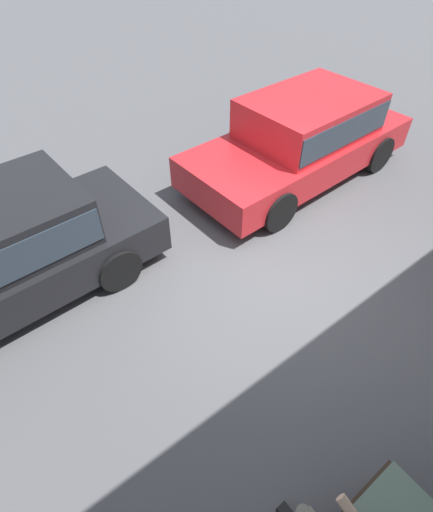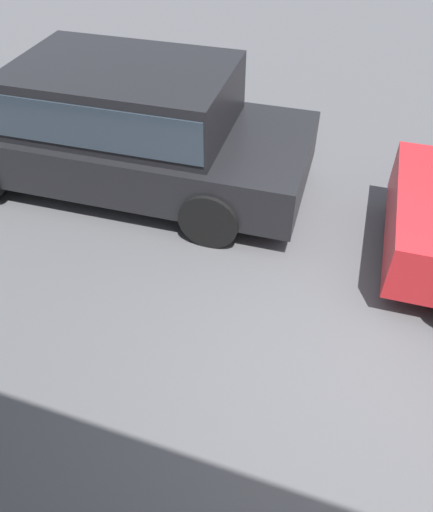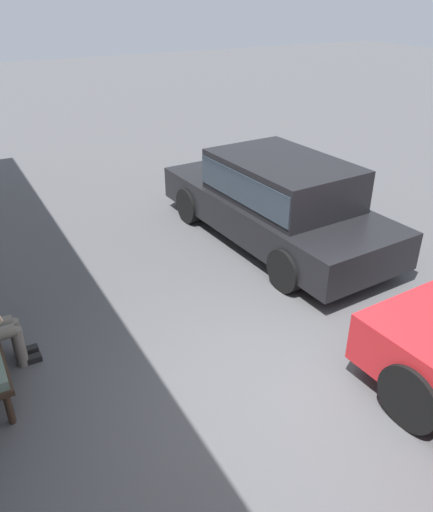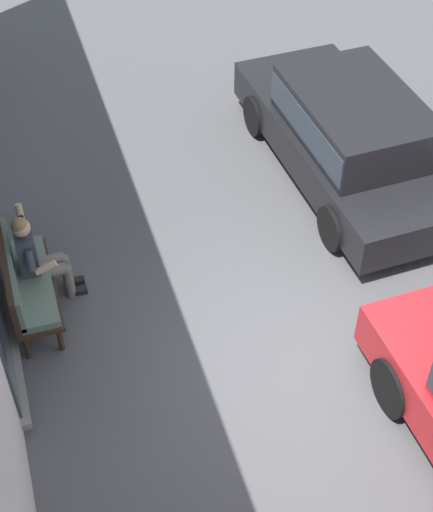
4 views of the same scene
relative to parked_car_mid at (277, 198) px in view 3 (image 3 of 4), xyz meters
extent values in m
plane|color=#4C4C4F|center=(-3.09, 1.90, -0.78)|extent=(60.00, 60.00, 0.00)
cylinder|color=#332319|center=(-2.01, 4.51, -0.59)|extent=(0.07, 0.07, 0.38)
cylinder|color=#6B665B|center=(-1.00, 4.26, -0.54)|extent=(0.12, 0.12, 0.49)
cube|color=black|center=(-1.00, 4.18, -0.75)|extent=(0.10, 0.24, 0.07)
cylinder|color=#6B665B|center=(-1.18, 4.26, -0.54)|extent=(0.12, 0.12, 0.49)
cube|color=black|center=(-1.18, 4.18, -0.75)|extent=(0.10, 0.24, 0.07)
cylinder|color=black|center=(-3.88, 1.18, -0.44)|extent=(0.68, 0.21, 0.67)
cube|color=black|center=(0.08, 0.00, -0.27)|extent=(4.48, 1.92, 0.55)
cube|color=black|center=(-0.10, 0.00, 0.33)|extent=(2.36, 1.62, 0.65)
cube|color=#28333D|center=(-0.10, 0.00, 0.33)|extent=(2.32, 1.65, 0.45)
cylinder|color=black|center=(1.41, 0.89, -0.47)|extent=(0.64, 0.21, 0.63)
cylinder|color=black|center=(1.48, -0.76, -0.47)|extent=(0.64, 0.21, 0.63)
cylinder|color=black|center=(-1.32, 0.76, -0.47)|extent=(0.64, 0.21, 0.63)
cylinder|color=black|center=(-1.25, -0.88, -0.47)|extent=(0.64, 0.21, 0.63)
camera|label=1|loc=(-0.11, 4.50, 3.40)|focal=28.00mm
camera|label=2|loc=(-2.66, 4.50, 2.68)|focal=35.00mm
camera|label=3|loc=(-6.04, 4.50, 2.94)|focal=35.00mm
camera|label=4|loc=(-8.11, 4.50, 6.54)|focal=55.00mm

